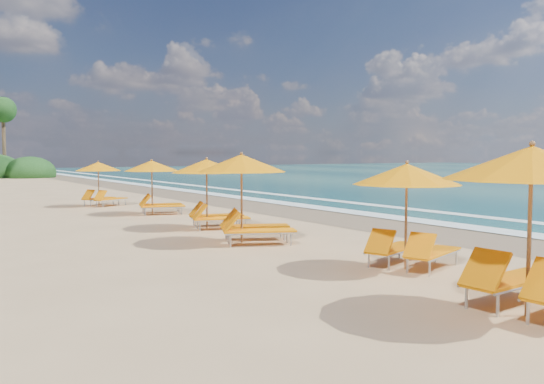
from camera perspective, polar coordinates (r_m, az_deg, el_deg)
The scene contains 9 objects.
ground at distance 18.59m, azimuth 0.00°, elevation -3.69°, with size 160.00×160.00×0.00m, color tan.
wet_sand at distance 21.07m, azimuth 9.08°, elevation -2.82°, with size 4.00×160.00×0.01m, color #856D4F.
surf_foam at distance 22.98m, azimuth 14.02°, elevation -2.27°, with size 4.00×160.00×0.01m.
station_0 at distance 9.51m, azimuth 25.26°, elevation -2.38°, with size 2.93×2.72×2.67m.
station_1 at distance 12.43m, azimuth 13.78°, elevation -1.59°, with size 2.95×2.87×2.33m.
station_2 at distance 15.50m, azimuth -2.38°, elevation 0.00°, with size 3.30×3.28×2.51m.
station_3 at distance 18.66m, azimuth -6.07°, elevation 0.37°, with size 2.97×2.90×2.34m.
station_4 at distance 23.32m, azimuth -11.64°, elevation 0.88°, with size 2.82×2.75×2.24m.
station_5 at distance 27.43m, azimuth -16.91°, elevation 1.11°, with size 2.77×2.76×2.12m.
Camera 1 is at (-10.27, -15.29, 2.49)m, focal length 37.17 mm.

